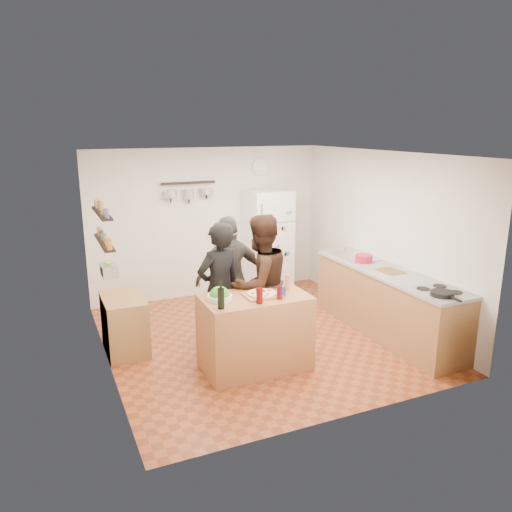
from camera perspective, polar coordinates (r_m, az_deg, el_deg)
name	(u,v)px	position (r m, az deg, el deg)	size (l,w,h in m)	color
room_shell	(248,244)	(6.91, -0.97, 1.36)	(4.20, 4.20, 4.20)	brown
prep_island	(255,332)	(6.01, -0.12, -8.72)	(1.25, 0.72, 0.91)	#A0683A
pizza_board	(262,295)	(5.86, 0.68, -4.48)	(0.42, 0.34, 0.02)	#9B6738
pizza	(262,293)	(5.85, 0.68, -4.30)	(0.34, 0.34, 0.02)	#D4B68B
salad_bowl	(220,297)	(5.73, -4.18, -4.75)	(0.29, 0.29, 0.06)	white
wine_bottle	(221,299)	(5.44, -4.02, -4.88)	(0.08, 0.08, 0.23)	black
wine_glass_near	(260,296)	(5.59, 0.40, -4.56)	(0.07, 0.07, 0.18)	#540708
wine_glass_far	(280,292)	(5.74, 2.71, -4.19)	(0.06, 0.06, 0.16)	#4F0612
pepper_mill	(287,284)	(6.05, 3.60, -3.17)	(0.05, 0.05, 0.16)	#A86946
salt_canister	(283,291)	(5.85, 3.06, -4.03)	(0.07, 0.07, 0.12)	navy
person_left	(219,290)	(6.26, -4.20, -3.84)	(0.63, 0.41, 1.71)	black
person_center	(260,284)	(6.33, 0.48, -3.24)	(0.87, 0.68, 1.79)	black
person_back	(230,277)	(6.80, -2.97, -2.43)	(0.99, 0.41, 1.69)	#32302D
counter_run	(386,303)	(7.21, 14.67, -5.20)	(0.63, 2.63, 0.90)	#9E7042
stove_top	(439,292)	(6.39, 20.20, -3.84)	(0.60, 0.62, 0.02)	white
skillet	(442,294)	(6.21, 20.50, -4.05)	(0.27, 0.27, 0.05)	black
sink	(353,256)	(7.72, 11.00, -0.05)	(0.50, 0.80, 0.03)	silver
cutting_board	(390,272)	(7.04, 15.09, -1.76)	(0.30, 0.40, 0.02)	olive
red_bowl	(364,258)	(7.41, 12.22, -0.28)	(0.25, 0.25, 0.10)	#B2142C
fridge	(268,242)	(8.58, 1.34, 1.59)	(0.70, 0.68, 1.80)	white
wall_clock	(260,167)	(8.68, 0.45, 10.11)	(0.30, 0.30, 0.03)	silver
spice_shelf_lower	(104,242)	(6.19, -16.96, 1.52)	(0.12, 1.00, 0.03)	black
spice_shelf_upper	(102,213)	(6.12, -17.21, 4.70)	(0.12, 1.00, 0.03)	black
produce_basket	(109,270)	(6.28, -16.45, -1.57)	(0.18, 0.35, 0.14)	silver
side_table	(125,324)	(6.69, -14.79, -7.55)	(0.50, 0.80, 0.73)	#A17A43
pot_rack	(188,183)	(8.17, -7.74, 8.29)	(0.90, 0.04, 0.04)	black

